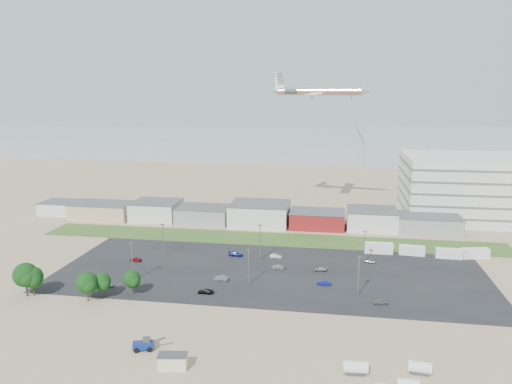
% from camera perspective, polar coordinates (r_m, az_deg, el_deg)
% --- Properties ---
extents(ground, '(700.00, 700.00, 0.00)m').
position_cam_1_polar(ground, '(125.28, -1.94, -12.14)').
color(ground, '#96815F').
rests_on(ground, ground).
extents(parking_lot, '(120.00, 50.00, 0.01)m').
position_cam_1_polar(parking_lot, '(142.81, 1.64, -9.11)').
color(parking_lot, black).
rests_on(parking_lot, ground).
extents(grass_strip, '(160.00, 16.00, 0.02)m').
position_cam_1_polar(grass_strip, '(173.52, 1.43, -5.36)').
color(grass_strip, '#344F1D').
rests_on(grass_strip, ground).
extents(hills_backdrop, '(700.00, 200.00, 9.00)m').
position_cam_1_polar(hills_backdrop, '(430.35, 11.66, 5.08)').
color(hills_backdrop, gray).
rests_on(hills_backdrop, ground).
extents(building_row, '(170.00, 20.00, 8.00)m').
position_cam_1_polar(building_row, '(193.40, -2.78, -2.39)').
color(building_row, silver).
rests_on(building_row, ground).
extents(parking_garage, '(80.00, 40.00, 25.00)m').
position_cam_1_polar(parking_garage, '(221.39, 26.89, 0.39)').
color(parking_garage, silver).
rests_on(parking_garage, ground).
extents(portable_shed, '(5.76, 3.58, 2.72)m').
position_cam_1_polar(portable_shed, '(97.97, -9.48, -18.55)').
color(portable_shed, beige).
rests_on(portable_shed, ground).
extents(telehandler, '(6.77, 3.89, 2.68)m').
position_cam_1_polar(telehandler, '(104.78, -12.77, -16.59)').
color(telehandler, navy).
rests_on(telehandler, ground).
extents(storage_tank_nw, '(4.53, 2.50, 2.63)m').
position_cam_1_polar(storage_tank_nw, '(96.84, 11.29, -19.03)').
color(storage_tank_nw, silver).
rests_on(storage_tank_nw, ground).
extents(storage_tank_ne, '(4.26, 2.39, 2.46)m').
position_cam_1_polar(storage_tank_ne, '(99.76, 18.20, -18.49)').
color(storage_tank_ne, silver).
rests_on(storage_tank_ne, ground).
extents(storage_tank_se, '(3.66, 1.83, 2.19)m').
position_cam_1_polar(storage_tank_se, '(94.65, 16.99, -20.26)').
color(storage_tank_se, silver).
rests_on(storage_tank_se, ground).
extents(box_trailer_a, '(8.77, 2.77, 3.29)m').
position_cam_1_polar(box_trailer_a, '(162.81, 13.83, -6.24)').
color(box_trailer_a, silver).
rests_on(box_trailer_a, ground).
extents(box_trailer_b, '(7.95, 3.14, 2.91)m').
position_cam_1_polar(box_trailer_b, '(163.92, 17.40, -6.38)').
color(box_trailer_b, silver).
rests_on(box_trailer_b, ground).
extents(box_trailer_c, '(7.93, 2.87, 2.93)m').
position_cam_1_polar(box_trailer_c, '(164.56, 21.19, -6.57)').
color(box_trailer_c, silver).
rests_on(box_trailer_c, ground).
extents(box_trailer_d, '(8.51, 4.28, 3.06)m').
position_cam_1_polar(box_trailer_d, '(167.59, 23.78, -6.43)').
color(box_trailer_d, silver).
rests_on(box_trailer_d, ground).
extents(tree_far_left, '(6.46, 6.46, 9.70)m').
position_cam_1_polar(tree_far_left, '(137.64, -24.83, -8.86)').
color(tree_far_left, black).
rests_on(tree_far_left, ground).
extents(tree_left, '(5.69, 5.69, 8.54)m').
position_cam_1_polar(tree_left, '(137.33, -24.17, -9.11)').
color(tree_left, black).
rests_on(tree_left, ground).
extents(tree_mid, '(5.48, 5.48, 8.22)m').
position_cam_1_polar(tree_mid, '(129.41, -18.75, -10.02)').
color(tree_mid, black).
rests_on(tree_mid, ground).
extents(tree_right, '(4.74, 4.74, 7.10)m').
position_cam_1_polar(tree_right, '(130.71, -17.20, -9.96)').
color(tree_right, black).
rests_on(tree_right, ground).
extents(tree_near, '(4.68, 4.68, 7.02)m').
position_cam_1_polar(tree_near, '(130.64, -14.01, -9.81)').
color(tree_near, black).
rests_on(tree_near, ground).
extents(lightpole_front_l, '(1.26, 0.53, 10.73)m').
position_cam_1_polar(lightpole_front_l, '(138.58, -13.97, -7.75)').
color(lightpole_front_l, slate).
rests_on(lightpole_front_l, ground).
extents(lightpole_front_m, '(1.13, 0.47, 9.59)m').
position_cam_1_polar(lightpole_front_m, '(132.33, -0.85, -8.59)').
color(lightpole_front_m, slate).
rests_on(lightpole_front_m, ground).
extents(lightpole_front_r, '(1.21, 0.50, 10.30)m').
position_cam_1_polar(lightpole_front_r, '(127.78, 11.63, -9.41)').
color(lightpole_front_r, slate).
rests_on(lightpole_front_r, ground).
extents(lightpole_back_l, '(1.20, 0.50, 10.18)m').
position_cam_1_polar(lightpole_back_l, '(157.32, -10.59, -5.40)').
color(lightpole_back_l, slate).
rests_on(lightpole_back_l, ground).
extents(lightpole_back_m, '(1.28, 0.53, 10.91)m').
position_cam_1_polar(lightpole_back_m, '(150.90, 0.44, -5.79)').
color(lightpole_back_m, slate).
rests_on(lightpole_back_m, ground).
extents(lightpole_back_r, '(1.15, 0.48, 9.76)m').
position_cam_1_polar(lightpole_back_r, '(151.68, 12.28, -6.19)').
color(lightpole_back_r, slate).
rests_on(lightpole_back_r, ground).
extents(airliner, '(45.76, 34.21, 12.50)m').
position_cam_1_polar(airliner, '(212.08, 7.21, 11.32)').
color(airliner, silver).
extents(parked_car_1, '(3.87, 1.47, 1.26)m').
position_cam_1_polar(parked_car_1, '(134.62, 7.77, -10.24)').
color(parked_car_1, navy).
rests_on(parked_car_1, ground).
extents(parked_car_2, '(3.83, 1.89, 1.26)m').
position_cam_1_polar(parked_car_2, '(126.00, 14.03, -12.04)').
color(parked_car_2, '#595B5E').
rests_on(parked_car_2, ground).
extents(parked_car_3, '(4.02, 1.68, 1.16)m').
position_cam_1_polar(parked_car_3, '(128.89, -5.79, -11.22)').
color(parked_car_3, black).
rests_on(parked_car_3, ground).
extents(parked_car_4, '(4.00, 1.61, 1.29)m').
position_cam_1_polar(parked_car_4, '(136.86, -4.00, -9.78)').
color(parked_car_4, '#595B5E').
rests_on(parked_car_4, ground).
extents(parked_car_5, '(3.69, 1.89, 1.20)m').
position_cam_1_polar(parked_car_5, '(155.27, -13.58, -7.50)').
color(parked_car_5, maroon).
rests_on(parked_car_5, ground).
extents(parked_car_6, '(4.57, 1.93, 1.32)m').
position_cam_1_polar(parked_car_6, '(155.78, -2.32, -7.09)').
color(parked_car_6, navy).
rests_on(parked_car_6, ground).
extents(parked_car_7, '(3.70, 1.61, 1.18)m').
position_cam_1_polar(parked_car_7, '(144.94, 2.53, -8.56)').
color(parked_car_7, '#595B5E').
rests_on(parked_car_7, ground).
extents(parked_car_8, '(3.48, 1.76, 1.14)m').
position_cam_1_polar(parked_car_8, '(153.41, 12.95, -7.71)').
color(parked_car_8, '#A5A5AA').
rests_on(parked_car_8, ground).
extents(parked_car_10, '(4.19, 2.15, 1.16)m').
position_cam_1_polar(parked_car_10, '(137.87, -16.74, -10.13)').
color(parked_car_10, '#595B5E').
rests_on(parked_car_10, ground).
extents(parked_car_11, '(3.58, 1.34, 1.17)m').
position_cam_1_polar(parked_car_11, '(154.12, 2.28, -7.33)').
color(parked_car_11, silver).
rests_on(parked_car_11, ground).
extents(parked_car_12, '(3.92, 1.82, 1.11)m').
position_cam_1_polar(parked_car_12, '(144.34, 7.34, -8.75)').
color(parked_car_12, '#A5A5AA').
rests_on(parked_car_12, ground).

